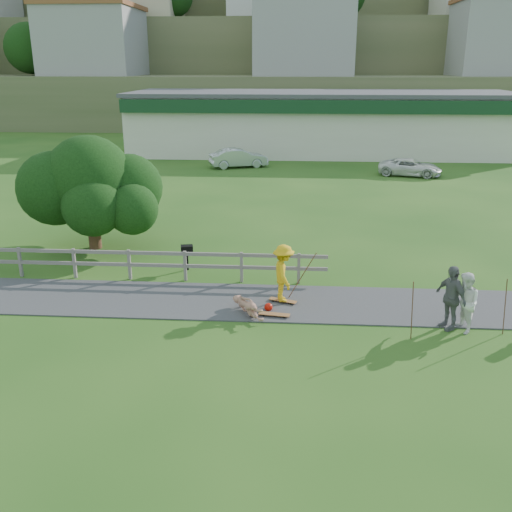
% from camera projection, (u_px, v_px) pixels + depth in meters
% --- Properties ---
extents(ground, '(260.00, 260.00, 0.00)m').
position_uv_depth(ground, '(231.00, 322.00, 17.01)').
color(ground, '#224F16').
rests_on(ground, ground).
extents(path, '(34.00, 3.00, 0.04)m').
position_uv_depth(path, '(236.00, 301.00, 18.42)').
color(path, '#3A3A3C').
rests_on(path, ground).
extents(fence, '(15.05, 0.10, 1.10)m').
position_uv_depth(fence, '(112.00, 260.00, 20.20)').
color(fence, '#615C56').
rests_on(fence, ground).
extents(strip_mall, '(32.50, 10.75, 5.10)m').
position_uv_depth(strip_mall, '(322.00, 122.00, 48.95)').
color(strip_mall, beige).
rests_on(strip_mall, ground).
extents(hillside, '(220.00, 67.00, 47.50)m').
position_uv_depth(hillside, '(288.00, 21.00, 98.71)').
color(hillside, '#505C36').
rests_on(hillside, ground).
extents(skater_rider, '(0.95, 1.33, 1.86)m').
position_uv_depth(skater_rider, '(283.00, 276.00, 18.03)').
color(skater_rider, gold).
rests_on(skater_rider, ground).
extents(skater_fallen, '(1.51, 1.15, 0.57)m').
position_uv_depth(skater_fallen, '(248.00, 307.00, 17.37)').
color(skater_fallen, '#AE7760').
rests_on(skater_fallen, ground).
extents(spectator_a, '(0.88, 1.01, 1.77)m').
position_uv_depth(spectator_a, '(465.00, 303.00, 16.12)').
color(spectator_a, white).
rests_on(spectator_a, ground).
extents(spectator_b, '(0.95, 1.21, 1.92)m').
position_uv_depth(spectator_b, '(451.00, 297.00, 16.31)').
color(spectator_b, slate).
rests_on(spectator_b, ground).
extents(car_silver, '(4.51, 2.85, 1.40)m').
position_uv_depth(car_silver, '(238.00, 158.00, 42.22)').
color(car_silver, silver).
rests_on(car_silver, ground).
extents(car_white, '(4.60, 3.03, 1.18)m').
position_uv_depth(car_white, '(410.00, 167.00, 39.07)').
color(car_white, white).
rests_on(car_white, ground).
extents(tree, '(5.68, 5.68, 3.95)m').
position_uv_depth(tree, '(91.00, 202.00, 23.21)').
color(tree, black).
rests_on(tree, ground).
extents(bbq, '(0.50, 0.42, 0.95)m').
position_uv_depth(bbq, '(187.00, 258.00, 21.15)').
color(bbq, black).
rests_on(bbq, ground).
extents(longboard_rider, '(0.93, 0.51, 0.10)m').
position_uv_depth(longboard_rider, '(283.00, 302.00, 18.31)').
color(longboard_rider, brown).
rests_on(longboard_rider, ground).
extents(longboard_fallen, '(0.97, 0.37, 0.11)m').
position_uv_depth(longboard_fallen, '(274.00, 316.00, 17.30)').
color(longboard_fallen, brown).
rests_on(longboard_fallen, ground).
extents(helmet, '(0.26, 0.26, 0.26)m').
position_uv_depth(helmet, '(268.00, 307.00, 17.71)').
color(helmet, red).
rests_on(helmet, ground).
extents(pole_rider, '(0.03, 0.03, 1.83)m').
position_uv_depth(pole_rider, '(302.00, 273.00, 18.38)').
color(pole_rider, brown).
rests_on(pole_rider, ground).
extents(pole_spec_left, '(0.03, 0.03, 1.72)m').
position_uv_depth(pole_spec_left, '(412.00, 311.00, 15.68)').
color(pole_spec_left, brown).
rests_on(pole_spec_left, ground).
extents(pole_spec_right, '(0.03, 0.03, 1.68)m').
position_uv_depth(pole_spec_right, '(505.00, 307.00, 15.97)').
color(pole_spec_right, brown).
rests_on(pole_spec_right, ground).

